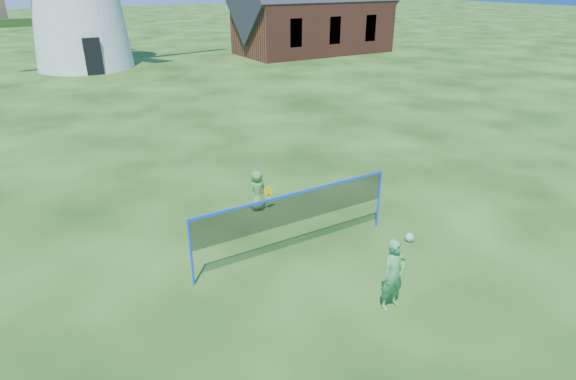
% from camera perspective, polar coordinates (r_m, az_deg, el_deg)
% --- Properties ---
extents(ground, '(220.00, 220.00, 0.00)m').
position_cam_1_polar(ground, '(10.99, 0.45, -8.30)').
color(ground, black).
rests_on(ground, ground).
extents(chapel, '(13.08, 6.34, 11.06)m').
position_cam_1_polar(chapel, '(42.06, 3.12, 20.44)').
color(chapel, brown).
rests_on(chapel, ground).
extents(badminton_net, '(5.05, 0.05, 1.55)m').
position_cam_1_polar(badminton_net, '(10.68, 0.86, -2.30)').
color(badminton_net, blue).
rests_on(badminton_net, ground).
extents(player_girl, '(0.70, 0.39, 1.49)m').
position_cam_1_polar(player_girl, '(9.36, 12.62, -9.93)').
color(player_girl, '#3C9653').
rests_on(player_girl, ground).
extents(player_boy, '(0.66, 0.46, 1.13)m').
position_cam_1_polar(player_boy, '(13.01, -3.70, -0.05)').
color(player_boy, '#488741').
rests_on(player_boy, ground).
extents(play_ball, '(0.22, 0.22, 0.22)m').
position_cam_1_polar(play_ball, '(11.98, 14.46, -5.56)').
color(play_ball, green).
rests_on(play_ball, ground).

